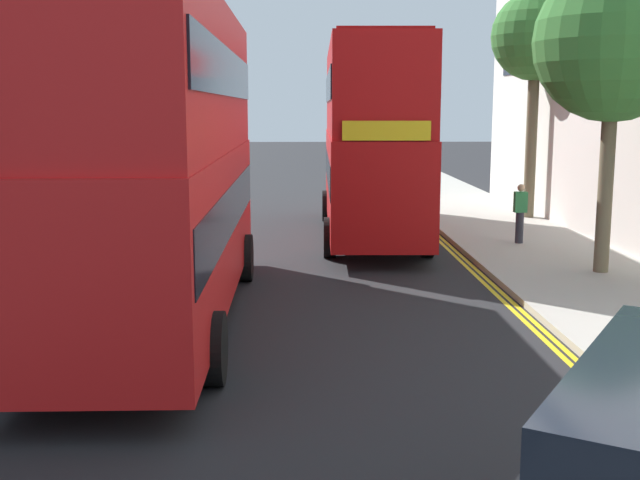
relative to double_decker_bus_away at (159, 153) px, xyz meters
name	(u,v)px	position (x,y,z in m)	size (l,w,h in m)	color
sidewalk_right	(585,279)	(8.75, 3.04, -2.96)	(4.00, 80.00, 0.14)	#ADA89E
kerb_line_outer	(515,304)	(6.65, 1.04, -3.03)	(0.10, 56.00, 0.01)	yellow
kerb_line_inner	(507,304)	(6.49, 1.04, -3.03)	(0.10, 56.00, 0.01)	yellow
double_decker_bus_away	(159,153)	(0.00, 0.00, 0.00)	(2.80, 10.81, 5.64)	red
double_decker_bus_oncoming	(371,135)	(4.56, 9.41, 0.00)	(3.00, 10.86, 5.64)	#B20F0F
pedestrian_far	(520,212)	(8.48, 7.34, -2.04)	(0.34, 0.22, 1.62)	#2D2D38
street_tree_near	(536,39)	(10.24, 12.56, 3.01)	(2.90, 2.90, 7.45)	#6B6047
street_tree_mid	(614,43)	(9.27, 3.47, 2.15)	(3.46, 3.46, 6.80)	#6B6047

